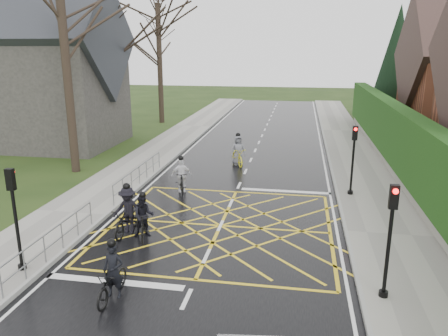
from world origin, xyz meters
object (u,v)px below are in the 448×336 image
(cyclist_rear, at_px, (113,279))
(cyclist_front, at_px, (181,179))
(cyclist_back, at_px, (143,220))
(cyclist_mid, at_px, (128,215))
(cyclist_lead, at_px, (238,154))

(cyclist_rear, distance_m, cyclist_front, 8.86)
(cyclist_rear, relative_size, cyclist_back, 1.01)
(cyclist_back, xyz_separation_m, cyclist_front, (-0.01, 5.00, 0.01))
(cyclist_rear, relative_size, cyclist_mid, 0.89)
(cyclist_mid, bearing_deg, cyclist_lead, 78.59)
(cyclist_back, xyz_separation_m, cyclist_mid, (-0.66, 0.22, 0.06))
(cyclist_back, bearing_deg, cyclist_lead, 63.17)
(cyclist_back, distance_m, cyclist_lead, 10.37)
(cyclist_rear, xyz_separation_m, cyclist_front, (-0.56, 8.84, 0.09))
(cyclist_front, xyz_separation_m, cyclist_lead, (1.88, 5.20, 0.01))
(cyclist_rear, bearing_deg, cyclist_front, 94.88)
(cyclist_back, distance_m, cyclist_mid, 0.70)
(cyclist_back, relative_size, cyclist_mid, 0.88)
(cyclist_front, bearing_deg, cyclist_lead, 48.80)
(cyclist_rear, height_order, cyclist_lead, cyclist_lead)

